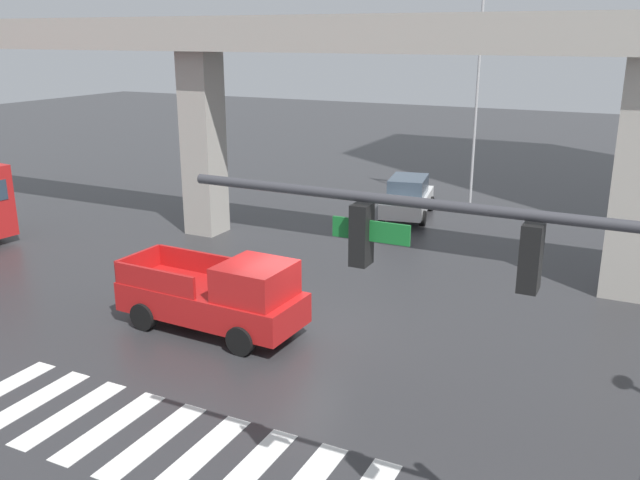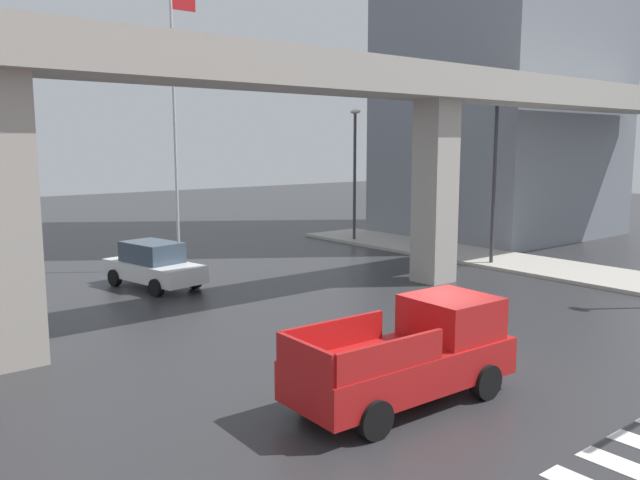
# 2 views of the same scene
# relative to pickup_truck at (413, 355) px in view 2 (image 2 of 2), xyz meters

# --- Properties ---
(ground_plane) EXTENTS (120.00, 120.00, 0.00)m
(ground_plane) POSITION_rel_pickup_truck_xyz_m (1.74, 0.91, -0.99)
(ground_plane) COLOR #2D2D30
(elevated_overpass) EXTENTS (52.27, 2.44, 8.26)m
(elevated_overpass) POSITION_rel_pickup_truck_xyz_m (1.74, 7.74, 6.12)
(elevated_overpass) COLOR #ADA89E
(elevated_overpass) RESTS_ON ground
(sidewalk_east) EXTENTS (4.00, 36.00, 0.15)m
(sidewalk_east) POSITION_rel_pickup_truck_xyz_m (15.20, 2.91, -0.91)
(sidewalk_east) COLOR #ADA89E
(sidewalk_east) RESTS_ON ground
(pickup_truck) EXTENTS (5.16, 2.22, 2.08)m
(pickup_truck) POSITION_rel_pickup_truck_xyz_m (0.00, 0.00, 0.00)
(pickup_truck) COLOR red
(pickup_truck) RESTS_ON ground
(sedan_white) EXTENTS (2.54, 4.55, 1.72)m
(sedan_white) POSITION_rel_pickup_truck_xyz_m (0.41, 13.69, -0.14)
(sedan_white) COLOR silver
(sedan_white) RESTS_ON ground
(street_lamp_mid_block) EXTENTS (0.44, 0.70, 7.24)m
(street_lamp_mid_block) POSITION_rel_pickup_truck_xyz_m (14.00, 8.31, 3.57)
(street_lamp_mid_block) COLOR #38383D
(street_lamp_mid_block) RESTS_ON ground
(street_lamp_far_north) EXTENTS (0.44, 0.70, 7.24)m
(street_lamp_far_north) POSITION_rel_pickup_truck_xyz_m (14.00, 17.47, 3.57)
(street_lamp_far_north) COLOR #38383D
(street_lamp_far_north) RESTS_ON ground
(flagpole) EXTENTS (1.16, 0.12, 11.64)m
(flagpole) POSITION_rel_pickup_truck_xyz_m (2.69, 15.96, 5.66)
(flagpole) COLOR silver
(flagpole) RESTS_ON ground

